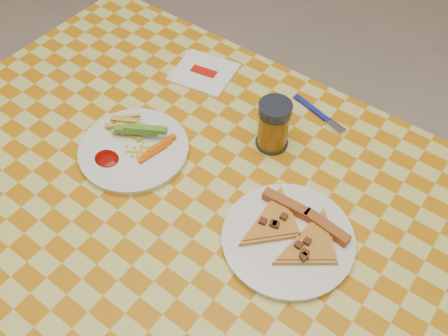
# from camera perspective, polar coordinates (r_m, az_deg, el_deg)

# --- Properties ---
(table) EXTENTS (1.28, 0.88, 0.76)m
(table) POSITION_cam_1_polar(r_m,az_deg,el_deg) (1.03, -3.19, -6.01)
(table) COLOR silver
(table) RESTS_ON ground
(plate_left) EXTENTS (0.26, 0.26, 0.01)m
(plate_left) POSITION_cam_1_polar(r_m,az_deg,el_deg) (1.05, -10.25, 2.01)
(plate_left) COLOR white
(plate_left) RESTS_ON table
(plate_right) EXTENTS (0.30, 0.30, 0.01)m
(plate_right) POSITION_cam_1_polar(r_m,az_deg,el_deg) (0.92, 7.30, -8.11)
(plate_right) COLOR white
(plate_right) RESTS_ON table
(fries_veggies) EXTENTS (0.16, 0.15, 0.04)m
(fries_veggies) POSITION_cam_1_polar(r_m,az_deg,el_deg) (1.05, -10.18, 3.28)
(fries_veggies) COLOR gold
(fries_veggies) RESTS_ON plate_left
(pizza_slices) EXTENTS (0.21, 0.19, 0.02)m
(pizza_slices) POSITION_cam_1_polar(r_m,az_deg,el_deg) (0.91, 8.00, -7.13)
(pizza_slices) COLOR gold
(pizza_slices) RESTS_ON plate_right
(drink_glass) EXTENTS (0.07, 0.07, 0.11)m
(drink_glass) POSITION_cam_1_polar(r_m,az_deg,el_deg) (1.02, 5.68, 4.88)
(drink_glass) COLOR black
(drink_glass) RESTS_ON table
(napkin) EXTENTS (0.16, 0.15, 0.01)m
(napkin) POSITION_cam_1_polar(r_m,az_deg,el_deg) (1.22, -2.32, 10.85)
(napkin) COLOR white
(napkin) RESTS_ON table
(fork) EXTENTS (0.15, 0.05, 0.01)m
(fork) POSITION_cam_1_polar(r_m,az_deg,el_deg) (1.13, 10.85, 6.08)
(fork) COLOR navy
(fork) RESTS_ON table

